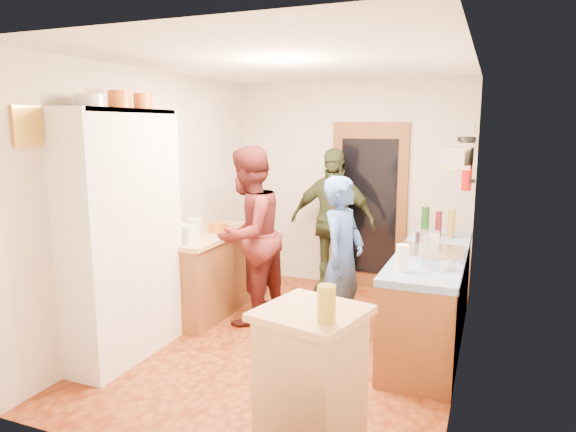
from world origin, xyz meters
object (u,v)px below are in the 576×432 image
Objects in this scene: person_back at (333,222)px; person_hob at (344,260)px; right_counter_base at (430,300)px; island_base at (311,380)px; hutch_body at (123,236)px; person_left at (253,235)px.

person_hob is at bearing -71.48° from person_back.
right_counter_base is at bearing -61.52° from person_hob.
island_base is 0.48× the size of person_back.
person_back is (1.20, 2.37, -0.20)m from hutch_body.
right_counter_base is 2.56× the size of island_base.
right_counter_base is 2.00m from island_base.
person_hob reaches higher than right_counter_base.
person_back is at bearing 30.79° from person_hob.
person_left is 1.28m from person_back.
island_base is at bearing 42.46° from person_left.
person_back is at bearing 163.62° from person_left.
island_base is at bearing -105.33° from right_counter_base.
person_hob reaches higher than island_base.
person_left reaches higher than island_base.
person_back is (-0.77, 3.00, 0.47)m from island_base.
person_hob is (1.72, 1.03, -0.30)m from hutch_body.
person_left is at bearing -176.87° from right_counter_base.
person_back is (-1.30, 1.07, 0.48)m from right_counter_base.
person_left is (-1.81, -0.10, 0.51)m from right_counter_base.
person_back is at bearing 63.15° from hutch_body.
person_hob is 1.06m from person_left.
hutch_body is 2.56× the size of island_base.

